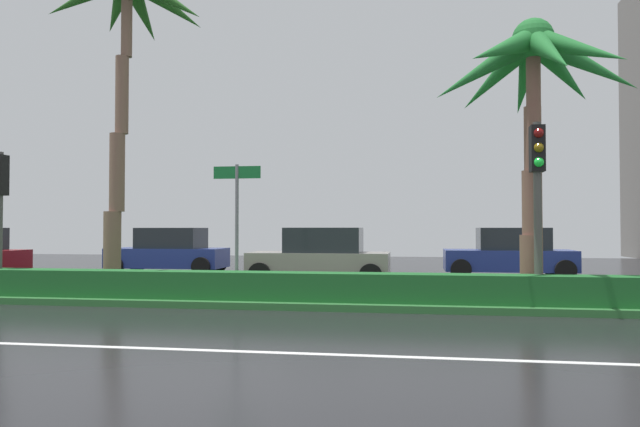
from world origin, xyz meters
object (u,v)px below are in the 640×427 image
object	(u,v)px
palm_tree_centre_left	(534,77)
car_in_traffic_fourth	(510,254)
street_name_sign	(237,212)
traffic_signal_median_right	(538,178)
palm_tree_mid_left	(126,15)
car_in_traffic_second	(169,252)
car_in_traffic_third	(321,257)

from	to	relation	value
palm_tree_centre_left	car_in_traffic_fourth	xyz separation A→B (m)	(0.63, 7.62, -4.20)
palm_tree_centre_left	street_name_sign	bearing A→B (deg)	-175.61
traffic_signal_median_right	street_name_sign	bearing A→B (deg)	178.11
palm_tree_mid_left	street_name_sign	world-z (taller)	palm_tree_mid_left
car_in_traffic_fourth	traffic_signal_median_right	bearing A→B (deg)	85.12
palm_tree_mid_left	palm_tree_centre_left	xyz separation A→B (m)	(9.86, -0.52, -2.12)
street_name_sign	car_in_traffic_fourth	size ratio (longest dim) A/B	0.70
street_name_sign	car_in_traffic_second	xyz separation A→B (m)	(-5.10, 8.01, -1.25)
palm_tree_mid_left	street_name_sign	size ratio (longest dim) A/B	2.81
palm_tree_centre_left	car_in_traffic_third	distance (m)	8.27
palm_tree_centre_left	car_in_traffic_second	bearing A→B (deg)	147.27
palm_tree_centre_left	traffic_signal_median_right	bearing A→B (deg)	-96.80
palm_tree_mid_left	palm_tree_centre_left	distance (m)	10.09
car_in_traffic_second	car_in_traffic_fourth	size ratio (longest dim) A/B	1.00
car_in_traffic_second	car_in_traffic_third	bearing A→B (deg)	154.74
palm_tree_centre_left	street_name_sign	xyz separation A→B (m)	(-6.58, -0.50, -2.95)
car_in_traffic_third	palm_tree_centre_left	bearing A→B (deg)	140.04
street_name_sign	car_in_traffic_third	distance (m)	5.35
traffic_signal_median_right	car_in_traffic_third	distance (m)	7.78
traffic_signal_median_right	street_name_sign	size ratio (longest dim) A/B	1.25
car_in_traffic_second	street_name_sign	bearing A→B (deg)	122.45
car_in_traffic_fourth	street_name_sign	bearing A→B (deg)	48.40
palm_tree_centre_left	street_name_sign	size ratio (longest dim) A/B	2.05
car_in_traffic_third	car_in_traffic_fourth	size ratio (longest dim) A/B	1.00
palm_tree_mid_left	car_in_traffic_fourth	size ratio (longest dim) A/B	1.96
car_in_traffic_third	palm_tree_mid_left	bearing A→B (deg)	42.65
traffic_signal_median_right	car_in_traffic_fourth	bearing A→B (deg)	85.12
traffic_signal_median_right	car_in_traffic_second	distance (m)	14.34
traffic_signal_median_right	car_in_traffic_second	world-z (taller)	traffic_signal_median_right
car_in_traffic_second	car_in_traffic_third	size ratio (longest dim) A/B	1.00
palm_tree_centre_left	car_in_traffic_fourth	distance (m)	8.72
traffic_signal_median_right	car_in_traffic_second	size ratio (longest dim) A/B	0.87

